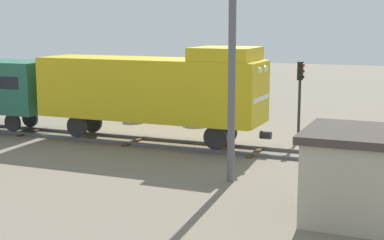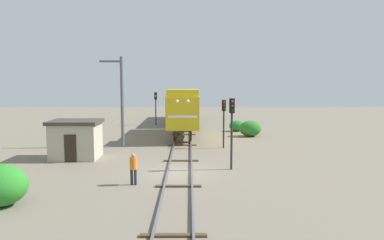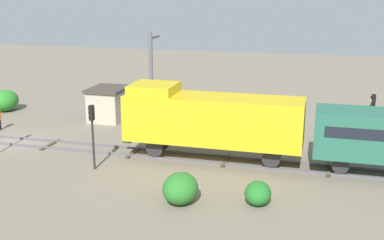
{
  "view_description": "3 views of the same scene",
  "coord_description": "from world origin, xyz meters",
  "px_view_note": "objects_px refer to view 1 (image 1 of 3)",
  "views": [
    {
      "loc": [
        -25.21,
        2.03,
        5.95
      ],
      "look_at": [
        -1.28,
        12.03,
        1.55
      ],
      "focal_mm": 55.0,
      "sensor_mm": 36.0,
      "label": 1
    },
    {
      "loc": [
        0.56,
        -22.18,
        5.53
      ],
      "look_at": [
        0.82,
        10.79,
        2.05
      ],
      "focal_mm": 35.0,
      "sensor_mm": 36.0,
      "label": 2
    },
    {
      "loc": [
        28.22,
        21.1,
        10.4
      ],
      "look_at": [
        -1.08,
        13.11,
        2.26
      ],
      "focal_mm": 45.0,
      "sensor_mm": 36.0,
      "label": 3
    }
  ],
  "objects_px": {
    "traffic_signal_mid": "(300,86)",
    "catenary_mast": "(231,75)",
    "locomotive": "(153,87)",
    "relay_hut": "(352,174)"
  },
  "relations": [
    {
      "from": "traffic_signal_mid",
      "to": "catenary_mast",
      "type": "distance_m",
      "value": 8.58
    },
    {
      "from": "locomotive",
      "to": "catenary_mast",
      "type": "relative_size",
      "value": 1.55
    },
    {
      "from": "catenary_mast",
      "to": "relay_hut",
      "type": "relative_size",
      "value": 2.14
    },
    {
      "from": "traffic_signal_mid",
      "to": "catenary_mast",
      "type": "height_order",
      "value": "catenary_mast"
    },
    {
      "from": "relay_hut",
      "to": "locomotive",
      "type": "bearing_deg",
      "value": 54.18
    },
    {
      "from": "locomotive",
      "to": "traffic_signal_mid",
      "type": "bearing_deg",
      "value": -61.89
    },
    {
      "from": "locomotive",
      "to": "relay_hut",
      "type": "bearing_deg",
      "value": -125.82
    },
    {
      "from": "locomotive",
      "to": "catenary_mast",
      "type": "bearing_deg",
      "value": -131.78
    },
    {
      "from": "locomotive",
      "to": "traffic_signal_mid",
      "type": "xyz_separation_m",
      "value": [
        3.4,
        -6.37,
        -0.01
      ]
    },
    {
      "from": "locomotive",
      "to": "traffic_signal_mid",
      "type": "height_order",
      "value": "locomotive"
    }
  ]
}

